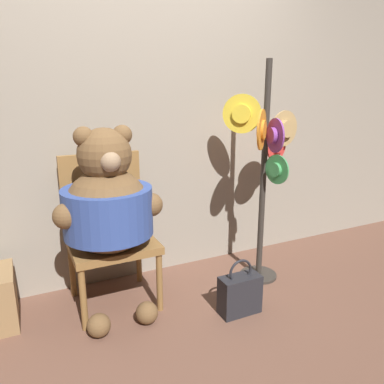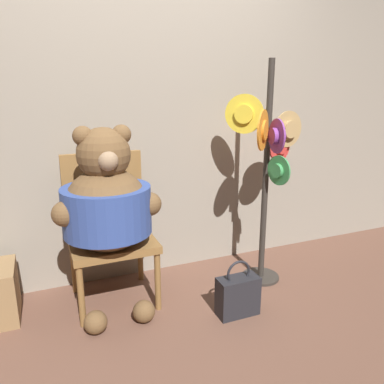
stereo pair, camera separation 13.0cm
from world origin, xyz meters
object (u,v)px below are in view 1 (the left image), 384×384
Objects in this scene: teddy_bear at (108,206)px; hat_display_rack at (266,160)px; chair at (108,226)px; handbag_on_ground at (240,294)px.

hat_display_rack is at bearing -2.37° from teddy_bear.
hat_display_rack is (1.11, -0.22, 0.39)m from chair.
chair is 2.64× the size of handbag_on_ground.
teddy_bear reaches higher than handbag_on_ground.
hat_display_rack is 0.95m from handbag_on_ground.
handbag_on_ground is at bearing -38.90° from chair.
handbag_on_ground is (0.73, -0.39, -0.58)m from teddy_bear.
handbag_on_ground is at bearing -140.43° from hat_display_rack.
hat_display_rack is at bearing -11.21° from chair.
chair is 0.97m from handbag_on_ground.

